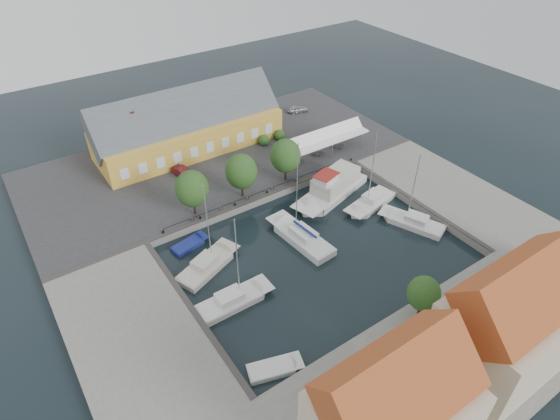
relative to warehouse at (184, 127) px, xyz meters
name	(u,v)px	position (x,y,z in m)	size (l,w,h in m)	color
ground	(308,245)	(2.60, -28.36, -4.43)	(140.00, 140.00, 0.00)	black
north_quay	(217,160)	(2.60, -5.36, -3.93)	(56.00, 26.00, 1.00)	#2D2D30
west_quay	(138,337)	(-19.40, -30.36, -3.93)	(12.00, 24.00, 1.00)	slate
east_quay	(444,191)	(24.60, -30.36, -3.93)	(12.00, 24.00, 1.00)	slate
south_bank	(448,367)	(2.60, -49.36, -3.93)	(56.00, 14.00, 1.00)	slate
quay_edge_fittings	(286,218)	(2.62, -23.61, -3.37)	(56.00, 24.72, 0.40)	#383533
warehouse	(184,127)	(0.00, 0.00, 0.00)	(28.56, 14.00, 9.55)	gold
tent_canopy	(325,138)	(16.60, -13.86, -0.74)	(14.00, 4.00, 2.83)	white
quay_trees	(241,171)	(0.60, -16.36, 0.45)	(18.20, 4.20, 6.30)	black
car_silver	(298,109)	(21.86, 0.31, -2.81)	(1.46, 3.62, 1.23)	#A6A9AD
car_red	(183,172)	(-3.92, -7.53, -2.75)	(1.43, 4.10, 1.35)	#5D1519
center_sailboat	(301,238)	(2.38, -27.26, -4.07)	(3.80, 10.27, 13.63)	silver
trawler	(332,189)	(11.63, -21.88, -3.41)	(13.49, 7.27, 5.00)	silver
east_boat_a	(371,203)	(14.47, -26.64, -4.17)	(8.79, 4.46, 11.97)	silver
east_boat_c	(413,223)	(15.89, -32.84, -4.17)	(5.55, 8.63, 10.71)	silver
west_boat_b	(207,266)	(-9.25, -25.07, -4.17)	(8.76, 5.79, 11.45)	#BAB6A7
west_boat_c	(233,301)	(-9.47, -31.33, -4.17)	(8.56, 2.79, 11.46)	silver
launch_sw	(274,369)	(-10.37, -40.42, -4.34)	(5.46, 3.36, 0.98)	silver
launch_nw	(190,245)	(-9.32, -20.50, -4.34)	(4.86, 2.67, 0.88)	navy
townhouses	(499,337)	(4.52, -51.60, 1.40)	(36.30, 8.50, 12.00)	beige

